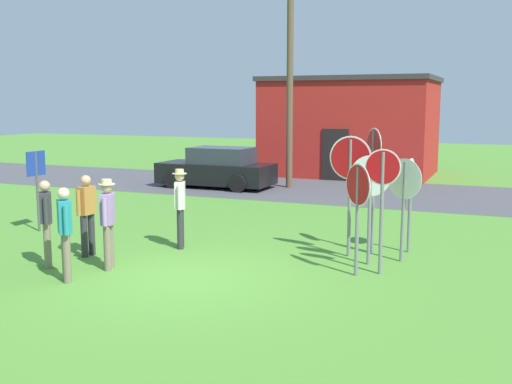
% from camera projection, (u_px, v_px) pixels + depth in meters
% --- Properties ---
extents(ground_plane, '(80.00, 80.00, 0.00)m').
position_uv_depth(ground_plane, '(187.00, 278.00, 11.05)').
color(ground_plane, '#518E33').
extents(street_asphalt, '(60.00, 6.40, 0.01)m').
position_uv_depth(street_asphalt, '(348.00, 191.00, 21.86)').
color(street_asphalt, '#4C4C51').
rests_on(street_asphalt, ground).
extents(building_background, '(7.21, 5.29, 4.24)m').
position_uv_depth(building_background, '(351.00, 126.00, 26.91)').
color(building_background, '#B2231E').
rests_on(building_background, ground).
extents(utility_pole, '(1.80, 0.24, 7.72)m').
position_uv_depth(utility_pole, '(290.00, 78.00, 22.25)').
color(utility_pole, brown).
rests_on(utility_pole, ground).
extents(parked_car_on_street, '(4.32, 2.06, 1.51)m').
position_uv_depth(parked_car_on_street, '(217.00, 169.00, 22.80)').
color(parked_car_on_street, black).
rests_on(parked_car_on_street, ground).
extents(stop_sign_leaning_right, '(0.57, 0.55, 2.08)m').
position_uv_depth(stop_sign_leaning_right, '(358.00, 200.00, 11.03)').
color(stop_sign_leaning_right, slate).
rests_on(stop_sign_leaning_right, ground).
extents(stop_sign_rear_right, '(0.43, 0.60, 2.64)m').
position_uv_depth(stop_sign_rear_right, '(373.00, 169.00, 12.69)').
color(stop_sign_rear_right, slate).
rests_on(stop_sign_rear_right, ground).
extents(stop_sign_low_front, '(0.79, 0.07, 2.16)m').
position_uv_depth(stop_sign_low_front, '(370.00, 190.00, 11.79)').
color(stop_sign_low_front, slate).
rests_on(stop_sign_low_front, ground).
extents(stop_sign_far_back, '(0.89, 0.11, 2.49)m').
position_uv_depth(stop_sign_far_back, '(350.00, 173.00, 12.39)').
color(stop_sign_far_back, slate).
rests_on(stop_sign_far_back, ground).
extents(stop_sign_center_cluster, '(0.73, 0.39, 2.07)m').
position_uv_depth(stop_sign_center_cluster, '(404.00, 192.00, 12.04)').
color(stop_sign_center_cluster, slate).
rests_on(stop_sign_center_cluster, ground).
extents(stop_sign_nearest, '(0.09, 0.64, 2.01)m').
position_uv_depth(stop_sign_nearest, '(410.00, 190.00, 12.78)').
color(stop_sign_nearest, slate).
rests_on(stop_sign_nearest, ground).
extents(stop_sign_leaning_left, '(0.66, 0.07, 2.33)m').
position_uv_depth(stop_sign_leaning_left, '(382.00, 191.00, 11.11)').
color(stop_sign_leaning_left, slate).
rests_on(stop_sign_leaning_left, ground).
extents(person_on_left, '(0.34, 0.53, 1.74)m').
position_uv_depth(person_on_left, '(108.00, 219.00, 11.52)').
color(person_on_left, '#7A6B56').
rests_on(person_on_left, ground).
extents(person_near_signs, '(0.43, 0.43, 1.69)m').
position_uv_depth(person_near_signs, '(65.00, 229.00, 10.74)').
color(person_near_signs, '#7A6B56').
rests_on(person_near_signs, ground).
extents(person_with_sunhat, '(0.24, 0.57, 1.69)m').
position_uv_depth(person_with_sunhat, '(87.00, 211.00, 12.53)').
color(person_with_sunhat, '#2D2D33').
rests_on(person_with_sunhat, ground).
extents(person_holding_notes, '(0.41, 0.45, 1.69)m').
position_uv_depth(person_holding_notes, '(46.00, 219.00, 11.69)').
color(person_holding_notes, '#7A6B56').
rests_on(person_holding_notes, ground).
extents(person_in_teal, '(0.36, 0.52, 1.74)m').
position_uv_depth(person_in_teal, '(180.00, 204.00, 13.22)').
color(person_in_teal, '#2D2D33').
rests_on(person_in_teal, ground).
extents(info_panel_leftmost, '(0.06, 0.60, 1.99)m').
position_uv_depth(info_panel_leftmost, '(37.00, 176.00, 14.90)').
color(info_panel_leftmost, '#4C4C51').
rests_on(info_panel_leftmost, ground).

